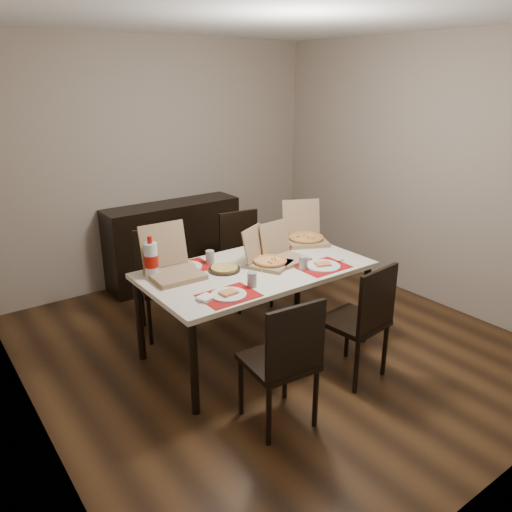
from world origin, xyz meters
name	(u,v)px	position (x,y,z in m)	size (l,w,h in m)	color
ground	(271,344)	(0.00, 0.00, -0.01)	(3.80, 4.00, 0.02)	#3F2713
room_walls	(241,136)	(0.00, 0.43, 1.73)	(3.84, 4.02, 2.62)	gray
sideboard	(174,243)	(0.00, 1.78, 0.45)	(1.50, 0.40, 0.90)	black
dining_table	(256,275)	(-0.17, 0.00, 0.68)	(1.80, 1.00, 0.75)	beige
chair_near_left	(284,359)	(-0.60, -0.90, 0.51)	(0.46, 0.46, 0.93)	black
chair_near_right	(362,318)	(0.23, -0.80, 0.51)	(0.46, 0.46, 0.93)	black
chair_far_left	(162,276)	(-0.61, 0.82, 0.51)	(0.51, 0.51, 0.93)	black
chair_far_right	(244,254)	(0.32, 0.87, 0.51)	(0.47, 0.47, 0.93)	black
setting_near_left	(232,291)	(-0.60, -0.31, 0.77)	(0.51, 0.30, 0.11)	#AA0B0C
setting_near_right	(318,265)	(0.24, -0.29, 0.77)	(0.45, 0.30, 0.11)	#AA0B0C
setting_far_left	(190,265)	(-0.58, 0.33, 0.77)	(0.48, 0.30, 0.11)	#AA0B0C
setting_far_right	(273,245)	(0.25, 0.31, 0.77)	(0.43, 0.30, 0.11)	#AA0B0C
napkin_loose	(266,268)	(-0.12, -0.07, 0.76)	(0.12, 0.11, 0.02)	white
pizza_box_center	(267,259)	(-0.07, -0.01, 0.80)	(0.42, 0.44, 0.30)	#8B6F50
pizza_box_right	(305,236)	(0.60, 0.27, 0.81)	(0.49, 0.51, 0.36)	#8B6F50
pizza_box_left	(172,268)	(-0.78, 0.25, 0.81)	(0.39, 0.43, 0.38)	#8B6F50
pizza_box_extra	(283,253)	(0.13, 0.02, 0.81)	(0.33, 0.36, 0.30)	#8B6F50
faina_plate	(224,269)	(-0.41, 0.10, 0.76)	(0.25, 0.25, 0.03)	black
dip_bowl	(257,256)	(-0.02, 0.19, 0.76)	(0.10, 0.10, 0.03)	white
soda_bottle	(151,260)	(-0.92, 0.32, 0.89)	(0.11, 0.11, 0.32)	silver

